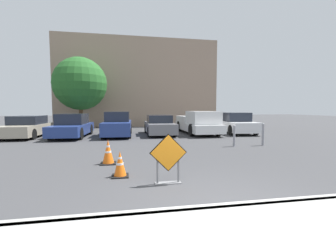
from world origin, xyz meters
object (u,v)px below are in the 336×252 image
Objects in this scene: traffic_cone_nearest at (120,164)px; bollard_nearest at (234,135)px; road_closed_sign at (168,158)px; parked_car_fifth at (236,124)px; traffic_cone_second at (108,152)px; pickup_truck at (199,124)px; bollard_second at (263,134)px; parked_car_third at (118,125)px; parked_car_fourth at (159,125)px; parked_car_second at (72,126)px; parked_car_nearest at (28,127)px.

bollard_nearest is at bearing 36.70° from traffic_cone_nearest.
parked_car_fifth is (6.88, 10.07, 0.06)m from road_closed_sign.
pickup_truck reaches higher than traffic_cone_second.
bollard_second is (1.51, 0.00, 0.04)m from bollard_nearest.
parked_car_fifth reaches higher than road_closed_sign.
traffic_cone_second is 7.65m from parked_car_third.
parked_car_fifth is at bearing 49.04° from traffic_cone_nearest.
pickup_truck is at bearing -176.55° from parked_car_third.
road_closed_sign is at bearing -55.44° from traffic_cone_second.
parked_car_third is 1.01× the size of parked_car_fifth.
parked_car_fourth is 0.75× the size of pickup_truck.
parked_car_second reaches higher than traffic_cone_nearest.
parked_car_fifth is at bearing 179.21° from parked_car_fourth.
pickup_truck reaches higher than parked_car_nearest.
traffic_cone_second is at bearing 53.66° from pickup_truck.
parked_car_second is 4.50× the size of bollard_nearest.
parked_car_fourth is (5.64, 0.29, -0.05)m from parked_car_second.
parked_car_third is at bearing 143.90° from bollard_second.
road_closed_sign is 0.27× the size of parked_car_nearest.
parked_car_nearest reaches higher than traffic_cone_nearest.
pickup_truck reaches higher than traffic_cone_nearest.
parked_car_third is 3.95× the size of bollard_second.
parked_car_fourth is at bearing 2.55° from parked_car_fifth.
parked_car_fourth is at bearing 70.35° from traffic_cone_second.
parked_car_nearest is 14.03m from bollard_second.
parked_car_fifth is 6.05m from bollard_nearest.
parked_car_fifth is at bearing 42.58° from traffic_cone_second.
parked_car_nearest is 4.19× the size of bollard_second.
parked_car_second is 1.09× the size of parked_car_fourth.
traffic_cone_nearest is 9.68m from parked_car_fourth.
bollard_nearest is at bearing 151.26° from parked_car_second.
pickup_truck is at bearing 3.02° from parked_car_fifth.
traffic_cone_nearest is 0.67× the size of bollard_nearest.
parked_car_third is at bearing 137.24° from bollard_nearest.
parked_car_third reaches higher than parked_car_fifth.
parked_car_fourth is (2.39, 9.38, 0.30)m from traffic_cone_nearest.
bollard_second is at bearing 128.85° from parked_car_fourth.
parked_car_third reaches higher than parked_car_second.
road_closed_sign is 1.54× the size of traffic_cone_second.
pickup_truck is (11.28, -0.34, 0.11)m from parked_car_nearest.
parked_car_nearest is 5.66m from parked_car_third.
traffic_cone_second is 8.11m from parked_car_second.
bollard_second is (12.81, -5.74, -0.06)m from parked_car_nearest.
traffic_cone_nearest is at bearing 76.12° from parked_car_fourth.
traffic_cone_nearest is 6.52m from bollard_nearest.
parked_car_third is at bearing 1.25° from pickup_truck.
traffic_cone_second is at bearing 46.36° from parked_car_fifth.
parked_car_fifth reaches higher than parked_car_fourth.
parked_car_third is at bearing 4.69° from parked_car_fifth.
parked_car_second is at bearing 148.52° from bollard_nearest.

